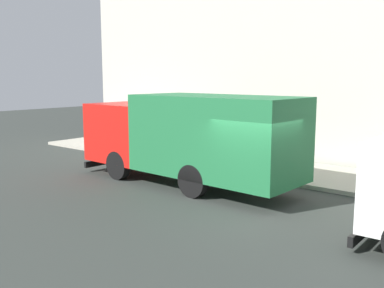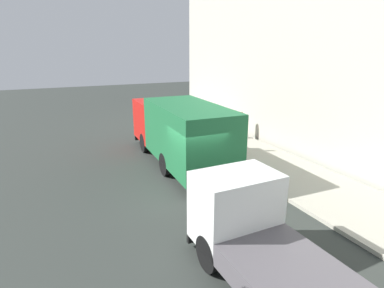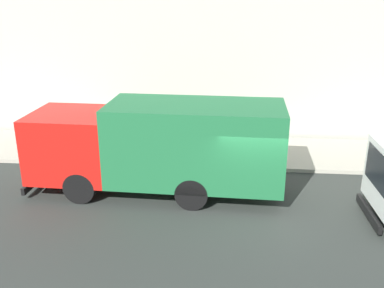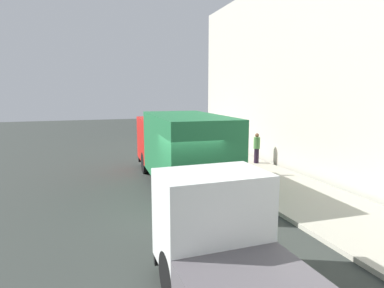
% 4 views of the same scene
% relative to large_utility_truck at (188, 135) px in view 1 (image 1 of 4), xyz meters
% --- Properties ---
extents(ground, '(80.00, 80.00, 0.00)m').
position_rel_large_utility_truck_xyz_m(ground, '(-0.98, -3.22, -1.72)').
color(ground, '#303532').
extents(sidewalk, '(3.72, 30.00, 0.14)m').
position_rel_large_utility_truck_xyz_m(sidewalk, '(3.88, -3.22, -1.65)').
color(sidewalk, '#B0AB9A').
rests_on(sidewalk, ground).
extents(building_facade, '(0.50, 30.00, 9.96)m').
position_rel_large_utility_truck_xyz_m(building_facade, '(6.24, -3.22, 3.26)').
color(building_facade, beige).
rests_on(building_facade, ground).
extents(large_utility_truck, '(2.84, 8.52, 3.10)m').
position_rel_large_utility_truck_xyz_m(large_utility_truck, '(0.00, 0.00, 0.00)').
color(large_utility_truck, red).
rests_on(large_utility_truck, ground).
extents(pedestrian_walking, '(0.48, 0.48, 1.65)m').
position_rel_large_utility_truck_xyz_m(pedestrian_walking, '(5.06, 2.18, -0.71)').
color(pedestrian_walking, black).
rests_on(pedestrian_walking, sidewalk).
extents(traffic_cone_orange, '(0.41, 0.41, 0.58)m').
position_rel_large_utility_truck_xyz_m(traffic_cone_orange, '(2.23, 4.68, -1.29)').
color(traffic_cone_orange, orange).
rests_on(traffic_cone_orange, sidewalk).
extents(street_sign_post, '(0.44, 0.08, 2.51)m').
position_rel_large_utility_truck_xyz_m(street_sign_post, '(2.33, 0.56, -0.10)').
color(street_sign_post, '#4C5156').
rests_on(street_sign_post, sidewalk).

